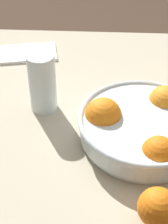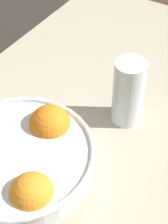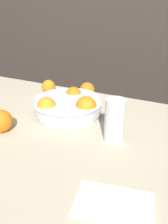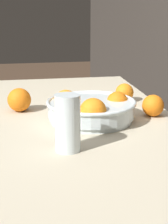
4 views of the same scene
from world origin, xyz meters
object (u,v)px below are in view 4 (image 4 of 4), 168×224
object	(u,v)px
juice_glass	(68,126)
orange_loose_aside	(19,100)
orange_loose_front	(124,93)
fruit_bowl	(91,109)
orange_loose_near_bowl	(153,106)

from	to	relation	value
juice_glass	orange_loose_aside	xyz separation A→B (m)	(-0.39, -0.12, -0.03)
orange_loose_front	orange_loose_aside	distance (m)	0.41
fruit_bowl	orange_loose_near_bowl	bearing A→B (deg)	93.63
fruit_bowl	orange_loose_aside	xyz separation A→B (m)	(-0.15, -0.23, 0.00)
orange_loose_aside	fruit_bowl	bearing A→B (deg)	56.51
juice_glass	orange_loose_front	bearing A→B (deg)	148.13
orange_loose_near_bowl	orange_loose_aside	distance (m)	0.46
fruit_bowl	orange_loose_near_bowl	distance (m)	0.22
fruit_bowl	orange_loose_aside	world-z (taller)	fruit_bowl
fruit_bowl	juice_glass	size ratio (longest dim) A/B	1.95
orange_loose_front	orange_loose_near_bowl	bearing A→B (deg)	11.55
orange_loose_near_bowl	orange_loose_front	distance (m)	0.21
orange_loose_front	juice_glass	bearing A→B (deg)	-31.87
orange_loose_aside	orange_loose_front	bearing A→B (deg)	99.34
juice_glass	orange_loose_near_bowl	world-z (taller)	juice_glass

